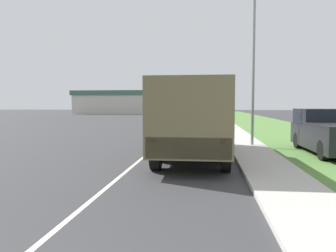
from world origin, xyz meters
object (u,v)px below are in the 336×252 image
Objects in this scene: lamp_post at (249,55)px; car_nearest_ahead at (202,124)px; car_second_ahead at (170,115)px; pickup_truck at (329,132)px; military_truck at (194,117)px; car_third_ahead at (202,114)px.

car_nearest_ahead is at bearing 104.82° from lamp_post.
car_second_ahead reaches higher than car_nearest_ahead.
car_second_ahead is 28.66m from pickup_truck.
military_truck reaches higher than car_nearest_ahead.
car_nearest_ahead is at bearing 89.26° from military_truck.
military_truck is at bearing -160.86° from pickup_truck.
military_truck is 1.05× the size of lamp_post.
car_nearest_ahead is (0.17, 12.82, -1.02)m from military_truck.
car_third_ahead is (3.96, 8.60, -0.05)m from car_second_ahead.
car_second_ahead is at bearing 104.90° from lamp_post.
car_nearest_ahead is 16.65m from car_second_ahead.
military_truck is at bearing -81.87° from car_second_ahead.
military_truck is at bearing -123.83° from lamp_post.
lamp_post is (6.68, -25.10, 3.77)m from car_second_ahead.
car_second_ahead is 0.78× the size of pickup_truck.
car_nearest_ahead is at bearing 117.17° from pickup_truck.
car_third_ahead is at bearing 99.43° from pickup_truck.
car_nearest_ahead is 24.69m from car_third_ahead.
car_second_ahead is at bearing 110.11° from pickup_truck.
car_third_ahead is (-0.34, 24.68, 0.10)m from car_nearest_ahead.
pickup_truck reaches higher than car_third_ahead.
car_third_ahead is at bearing 65.29° from car_second_ahead.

